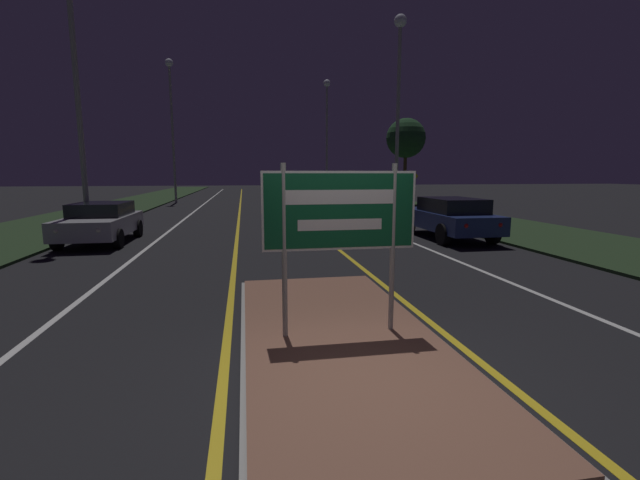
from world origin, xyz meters
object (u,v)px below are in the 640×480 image
car_approaching_0 (101,222)px  warning_sign (413,186)px  streetlight_right_far (327,117)px  car_receding_0 (449,217)px  streetlight_right_near (399,79)px  streetlight_left_near (71,14)px  car_receding_1 (317,201)px  streetlight_left_far (171,108)px  highway_sign (340,217)px

car_approaching_0 → warning_sign: bearing=33.1°
streetlight_right_far → warning_sign: streetlight_right_far is taller
car_receding_0 → warning_sign: warning_sign is taller
streetlight_right_near → warning_sign: bearing=55.2°
streetlight_right_near → car_approaching_0: (-12.45, -6.30, -6.24)m
streetlight_left_near → warning_sign: 18.70m
car_receding_1 → streetlight_right_near: bearing=-29.2°
streetlight_left_near → car_approaching_0: (0.75, -1.08, -6.72)m
streetlight_right_far → warning_sign: 16.56m
car_receding_0 → car_receding_1: (-3.03, 9.61, -0.00)m
streetlight_left_far → streetlight_right_far: streetlight_right_far is taller
streetlight_right_near → warning_sign: (2.33, 3.35, -5.45)m
highway_sign → streetlight_right_far: streetlight_right_far is taller
streetlight_right_near → car_approaching_0: streetlight_right_near is taller
highway_sign → streetlight_right_near: bearing=67.5°
streetlight_left_near → warning_sign: (15.53, 8.57, -5.93)m
car_approaching_0 → warning_sign: 17.66m
streetlight_left_near → car_receding_0: bearing=-10.3°
streetlight_left_far → car_receding_0: size_ratio=2.33×
highway_sign → car_receding_0: size_ratio=0.50×
streetlight_right_near → car_approaching_0: 15.28m
streetlight_left_near → car_receding_0: size_ratio=2.48×
streetlight_left_near → car_approaching_0: size_ratio=2.78×
car_receding_1 → warning_sign: warning_sign is taller
warning_sign → streetlight_right_near: bearing=-124.8°
highway_sign → streetlight_left_far: size_ratio=0.21×
car_approaching_0 → warning_sign: warning_sign is taller
streetlight_left_far → car_receding_1: (9.22, -11.42, -6.36)m
streetlight_right_near → warning_sign: streetlight_right_near is taller
streetlight_right_far → car_receding_0: (-0.70, -26.09, -6.68)m
car_receding_0 → warning_sign: size_ratio=1.97×
streetlight_left_far → car_approaching_0: streetlight_left_far is taller
highway_sign → streetlight_right_far: 35.51m
car_receding_1 → streetlight_right_far: bearing=77.3°
car_receding_1 → streetlight_left_near: bearing=-142.1°
highway_sign → car_approaching_0: size_ratio=0.56×
highway_sign → car_receding_1: highway_sign is taller
streetlight_left_near → car_receding_1: (9.41, 7.34, -6.65)m
streetlight_left_far → streetlight_right_far: size_ratio=1.00×
streetlight_right_near → car_receding_0: 9.73m
streetlight_left_near → streetlight_right_near: bearing=21.6°
streetlight_left_far → highway_sign: bearing=-77.6°
streetlight_left_far → car_receding_0: 25.15m
streetlight_right_near → car_receding_1: 7.55m
car_receding_1 → warning_sign: 6.28m
streetlight_left_near → streetlight_right_far: streetlight_left_near is taller
car_receding_1 → streetlight_left_far: bearing=128.9°
highway_sign → car_approaching_0: highway_sign is taller
streetlight_right_near → streetlight_right_far: streetlight_right_far is taller
highway_sign → car_receding_1: (2.76, 17.95, -0.92)m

